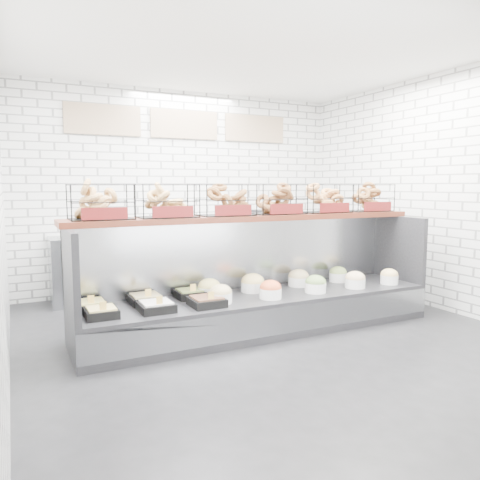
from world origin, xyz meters
TOP-DOWN VIEW (x-y plane):
  - ground at (0.00, 0.00)m, footprint 5.50×5.50m
  - room_shell at (0.00, 0.60)m, footprint 5.02×5.51m
  - display_case at (-0.01, 0.34)m, footprint 4.00×0.90m
  - bagel_shelf at (0.00, 0.52)m, footprint 4.10×0.50m
  - prep_counter at (-0.00, 2.43)m, footprint 4.00×0.60m

SIDE VIEW (x-z plane):
  - ground at x=0.00m, z-range 0.00..0.00m
  - display_case at x=-0.01m, z-range -0.27..0.93m
  - prep_counter at x=0.00m, z-range -0.13..1.07m
  - bagel_shelf at x=0.00m, z-range 1.20..1.60m
  - room_shell at x=0.00m, z-range 0.55..3.56m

